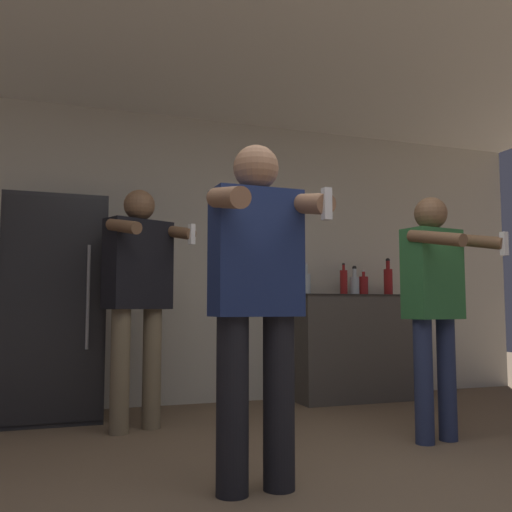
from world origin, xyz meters
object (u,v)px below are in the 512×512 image
(bottle_short_whiskey, at_px, (355,284))
(person_man_side, at_px, (435,293))
(bottle_clear_vodka, at_px, (306,282))
(person_woman_foreground, at_px, (257,292))
(bottle_red_label, at_px, (364,285))
(refrigerator, at_px, (53,308))
(person_spectator_back, at_px, (138,286))
(bottle_green_wine, at_px, (388,280))
(bottle_amber_bourbon, at_px, (344,282))

(bottle_short_whiskey, height_order, person_man_side, person_man_side)
(bottle_clear_vodka, height_order, person_woman_foreground, person_woman_foreground)
(bottle_clear_vodka, xyz_separation_m, bottle_red_label, (0.59, -0.00, -0.02))
(person_woman_foreground, bearing_deg, refrigerator, 113.01)
(bottle_clear_vodka, bearing_deg, person_spectator_back, -155.95)
(bottle_green_wine, relative_size, person_woman_foreground, 0.22)
(person_woman_foreground, bearing_deg, bottle_amber_bourbon, 53.44)
(refrigerator, xyz_separation_m, bottle_short_whiskey, (2.65, 0.09, 0.22))
(bottle_red_label, distance_m, person_man_side, 1.73)
(bottle_amber_bourbon, relative_size, bottle_red_label, 1.25)
(bottle_clear_vodka, xyz_separation_m, bottle_amber_bourbon, (0.38, 0.00, 0.01))
(person_man_side, bearing_deg, bottle_amber_bourbon, 81.60)
(bottle_amber_bourbon, xyz_separation_m, person_man_side, (-0.25, -1.67, -0.14))
(bottle_clear_vodka, distance_m, bottle_amber_bourbon, 0.38)
(bottle_short_whiskey, xyz_separation_m, person_man_side, (-0.36, -1.67, -0.13))
(bottle_red_label, bearing_deg, refrigerator, -178.08)
(bottle_red_label, bearing_deg, person_spectator_back, -162.00)
(person_man_side, bearing_deg, refrigerator, 145.43)
(bottle_clear_vodka, height_order, bottle_amber_bourbon, bottle_amber_bourbon)
(bottle_amber_bourbon, distance_m, person_spectator_back, 2.10)
(person_woman_foreground, bearing_deg, bottle_clear_vodka, 60.45)
(bottle_short_whiskey, bearing_deg, person_man_side, -102.19)
(bottle_short_whiskey, distance_m, person_spectator_back, 2.21)
(refrigerator, height_order, bottle_green_wine, refrigerator)
(bottle_amber_bourbon, bearing_deg, person_man_side, -98.40)
(bottle_clear_vodka, distance_m, person_man_side, 1.68)
(person_spectator_back, bearing_deg, person_woman_foreground, -77.06)
(bottle_clear_vodka, bearing_deg, person_woman_foreground, -119.55)
(bottle_clear_vodka, distance_m, person_woman_foreground, 2.54)
(refrigerator, bearing_deg, bottle_green_wine, 1.75)
(bottle_clear_vodka, distance_m, person_spectator_back, 1.75)
(bottle_red_label, bearing_deg, person_woman_foreground, -129.92)
(bottle_short_whiskey, bearing_deg, bottle_amber_bourbon, 180.00)
(bottle_short_whiskey, height_order, bottle_clear_vodka, bottle_clear_vodka)
(bottle_clear_vodka, height_order, person_spectator_back, person_spectator_back)
(person_spectator_back, bearing_deg, bottle_red_label, 18.00)
(person_woman_foreground, height_order, person_man_side, person_woman_foreground)
(person_spectator_back, bearing_deg, bottle_amber_bourbon, 19.77)
(bottle_green_wine, bearing_deg, person_woman_foreground, -133.77)
(refrigerator, bearing_deg, bottle_amber_bourbon, 2.08)
(bottle_short_whiskey, relative_size, bottle_clear_vodka, 0.92)
(refrigerator, relative_size, bottle_clear_vodka, 5.64)
(bottle_green_wine, distance_m, person_man_side, 1.82)
(refrigerator, height_order, person_woman_foreground, refrigerator)
(refrigerator, distance_m, bottle_amber_bourbon, 2.54)
(bottle_green_wine, bearing_deg, bottle_amber_bourbon, 180.00)
(bottle_green_wine, xyz_separation_m, person_spectator_back, (-2.45, -0.71, -0.11))
(bottle_green_wine, xyz_separation_m, bottle_red_label, (-0.27, 0.00, -0.05))
(refrigerator, xyz_separation_m, bottle_red_label, (2.74, 0.09, 0.22))
(bottle_short_whiskey, distance_m, bottle_green_wine, 0.36)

